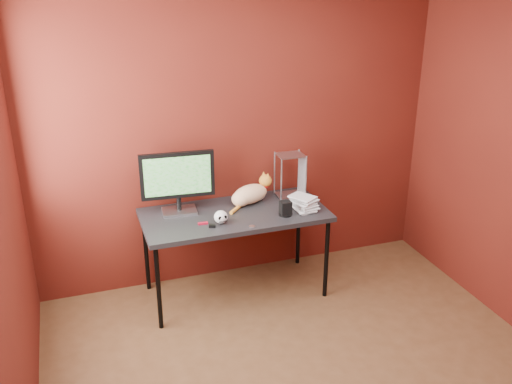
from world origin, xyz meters
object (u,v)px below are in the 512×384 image
object	(u,v)px
monitor	(178,179)
book_stack	(298,139)
skull_mug	(221,217)
desk	(235,218)
cat	(250,194)
speaker	(285,209)

from	to	relation	value
monitor	book_stack	world-z (taller)	book_stack
skull_mug	book_stack	world-z (taller)	book_stack
desk	cat	world-z (taller)	cat
monitor	book_stack	distance (m)	1.01
monitor	skull_mug	world-z (taller)	monitor
cat	monitor	bearing A→B (deg)	158.60
skull_mug	cat	bearing A→B (deg)	39.35
skull_mug	book_stack	size ratio (longest dim) A/B	0.09
monitor	speaker	distance (m)	0.89
desk	skull_mug	size ratio (longest dim) A/B	13.88
monitor	book_stack	size ratio (longest dim) A/B	0.49
desk	book_stack	distance (m)	0.83
speaker	cat	bearing A→B (deg)	118.14
monitor	speaker	bearing A→B (deg)	-18.26
monitor	cat	world-z (taller)	monitor
desk	speaker	world-z (taller)	speaker
desk	skull_mug	world-z (taller)	skull_mug
desk	skull_mug	bearing A→B (deg)	-135.54
desk	skull_mug	distance (m)	0.25
speaker	book_stack	world-z (taller)	book_stack
desk	monitor	xyz separation A→B (m)	(-0.42, 0.16, 0.34)
monitor	cat	xyz separation A→B (m)	(0.61, -0.01, -0.20)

